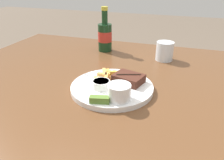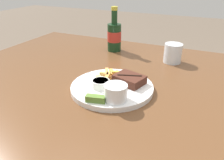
% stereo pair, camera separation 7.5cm
% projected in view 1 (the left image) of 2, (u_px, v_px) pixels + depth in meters
% --- Properties ---
extents(dining_table, '(1.43, 1.17, 0.74)m').
position_uv_depth(dining_table, '(112.00, 106.00, 0.80)').
color(dining_table, brown).
rests_on(dining_table, ground_plane).
extents(dinner_plate, '(0.29, 0.29, 0.02)m').
position_uv_depth(dinner_plate, '(112.00, 87.00, 0.76)').
color(dinner_plate, white).
rests_on(dinner_plate, dining_table).
extents(steak_portion, '(0.12, 0.10, 0.03)m').
position_uv_depth(steak_portion, '(129.00, 78.00, 0.77)').
color(steak_portion, '#472319').
rests_on(steak_portion, dinner_plate).
extents(fries_pile, '(0.12, 0.13, 0.02)m').
position_uv_depth(fries_pile, '(109.00, 75.00, 0.80)').
color(fries_pile, '#EDAF48').
rests_on(fries_pile, dinner_plate).
extents(coleslaw_cup, '(0.07, 0.07, 0.05)m').
position_uv_depth(coleslaw_cup, '(119.00, 91.00, 0.66)').
color(coleslaw_cup, white).
rests_on(coleslaw_cup, dinner_plate).
extents(dipping_sauce_cup, '(0.06, 0.06, 0.03)m').
position_uv_depth(dipping_sauce_cup, '(101.00, 84.00, 0.73)').
color(dipping_sauce_cup, silver).
rests_on(dipping_sauce_cup, dinner_plate).
extents(pickle_spear, '(0.06, 0.04, 0.02)m').
position_uv_depth(pickle_spear, '(99.00, 100.00, 0.65)').
color(pickle_spear, '#567A2D').
rests_on(pickle_spear, dinner_plate).
extents(fork_utensil, '(0.13, 0.06, 0.00)m').
position_uv_depth(fork_utensil, '(97.00, 78.00, 0.80)').
color(fork_utensil, '#B7B7BC').
rests_on(fork_utensil, dinner_plate).
extents(beer_bottle, '(0.07, 0.07, 0.22)m').
position_uv_depth(beer_bottle, '(105.00, 36.00, 1.12)').
color(beer_bottle, '#143319').
rests_on(beer_bottle, dining_table).
extents(drinking_glass, '(0.08, 0.08, 0.09)m').
position_uv_depth(drinking_glass, '(165.00, 51.00, 1.01)').
color(drinking_glass, silver).
rests_on(drinking_glass, dining_table).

